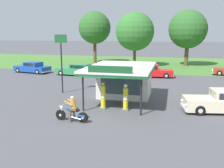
{
  "coord_description": "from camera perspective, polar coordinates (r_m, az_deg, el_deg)",
  "views": [
    {
      "loc": [
        4.72,
        -15.19,
        5.23
      ],
      "look_at": [
        0.2,
        3.41,
        1.4
      ],
      "focal_mm": 40.76,
      "sensor_mm": 36.0,
      "label": 1
    }
  ],
  "objects": [
    {
      "name": "parked_car_back_row_left",
      "position": [
        35.99,
        -17.44,
        3.5
      ],
      "size": [
        5.43,
        2.92,
        1.43
      ],
      "color": "#19479E",
      "rests_on": "ground"
    },
    {
      "name": "parked_car_back_row_centre_right",
      "position": [
        32.31,
        -7.72,
        3.12
      ],
      "size": [
        5.73,
        2.59,
        1.46
      ],
      "color": "#2D844C",
      "rests_on": "ground"
    },
    {
      "name": "roadside_pole_sign",
      "position": [
        22.65,
        -11.32,
        6.65
      ],
      "size": [
        1.1,
        0.12,
        5.13
      ],
      "color": "black",
      "rests_on": "ground"
    },
    {
      "name": "tree_oak_left",
      "position": [
        43.11,
        16.51,
        11.51
      ],
      "size": [
        6.11,
        6.11,
        8.92
      ],
      "color": "brown",
      "rests_on": "ground"
    },
    {
      "name": "motorcycle_with_rider",
      "position": [
        15.51,
        -8.96,
        -5.99
      ],
      "size": [
        2.16,
        0.7,
        1.58
      ],
      "color": "black",
      "rests_on": "ground"
    },
    {
      "name": "ground_plane",
      "position": [
        16.75,
        -3.46,
        -6.9
      ],
      "size": [
        300.0,
        300.0,
        0.0
      ],
      "primitive_type": "plane",
      "color": "#4C4C51"
    },
    {
      "name": "gas_pump_offside",
      "position": [
        17.47,
        3.06,
        -3.25
      ],
      "size": [
        0.44,
        0.44,
        1.85
      ],
      "color": "slate",
      "rests_on": "ground"
    },
    {
      "name": "parked_car_back_row_far_left",
      "position": [
        31.24,
        8.79,
        2.79
      ],
      "size": [
        5.37,
        2.34,
        1.47
      ],
      "color": "red",
      "rests_on": "ground"
    },
    {
      "name": "tree_oak_centre",
      "position": [
        45.6,
        -3.93,
        12.48
      ],
      "size": [
        5.63,
        5.63,
        9.01
      ],
      "color": "brown",
      "rests_on": "ground"
    },
    {
      "name": "grass_verge_strip",
      "position": [
        45.74,
        7.67,
        4.66
      ],
      "size": [
        120.0,
        24.0,
        0.01
      ],
      "primitive_type": "cube",
      "color": "#477A33",
      "rests_on": "ground"
    },
    {
      "name": "service_station_kiosk",
      "position": [
        20.8,
        2.69,
        1.35
      ],
      "size": [
        4.84,
        7.02,
        3.22
      ],
      "color": "silver",
      "rests_on": "ground"
    },
    {
      "name": "gas_pump_nearside",
      "position": [
        17.82,
        -2.01,
        -2.83
      ],
      "size": [
        0.44,
        0.44,
        1.92
      ],
      "color": "slate",
      "rests_on": "ground"
    },
    {
      "name": "tree_oak_right",
      "position": [
        40.73,
        5.16,
        11.64
      ],
      "size": [
        6.03,
        6.03,
        8.52
      ],
      "color": "brown",
      "rests_on": "ground"
    }
  ]
}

